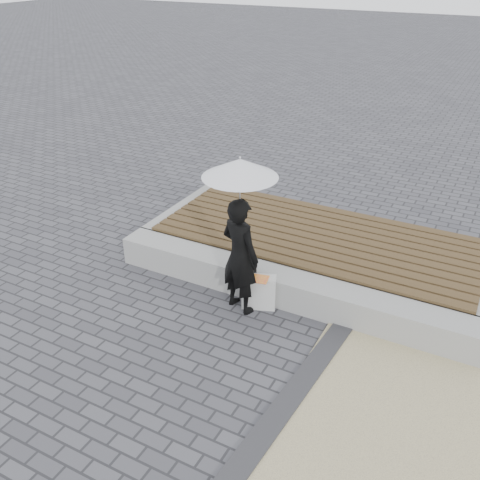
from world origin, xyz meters
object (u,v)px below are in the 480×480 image
object	(u,v)px
woman	(240,256)
handbag	(246,264)
parasol	(240,168)
canvas_tote	(259,292)
seating_ledge	(285,288)

from	to	relation	value
woman	handbag	xyz separation A→B (m)	(-0.05, 0.26, -0.27)
woman	parasol	world-z (taller)	parasol
woman	canvas_tote	distance (m)	0.60
seating_ledge	handbag	size ratio (longest dim) A/B	16.95
canvas_tote	seating_ledge	bearing A→B (deg)	29.21
parasol	handbag	bearing A→B (deg)	100.11
seating_ledge	canvas_tote	bearing A→B (deg)	-129.71
parasol	canvas_tote	size ratio (longest dim) A/B	2.50
seating_ledge	handbag	distance (m)	0.61
seating_ledge	woman	distance (m)	0.84
woman	canvas_tote	world-z (taller)	woman
seating_ledge	woman	bearing A→B (deg)	-137.01
parasol	woman	bearing A→B (deg)	0.00
parasol	canvas_tote	world-z (taller)	parasol
handbag	woman	bearing A→B (deg)	-58.75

